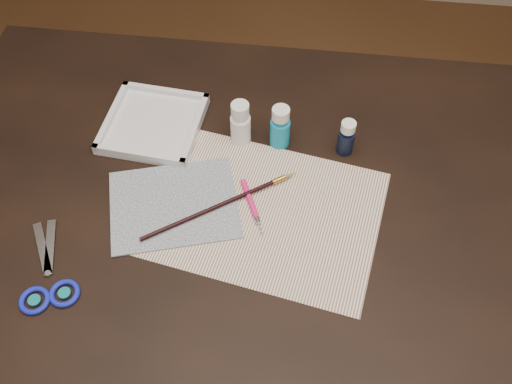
# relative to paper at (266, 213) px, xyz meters

# --- Properties ---
(ground) EXTENTS (3.50, 3.50, 0.02)m
(ground) POSITION_rel_paper_xyz_m (-0.02, 0.01, -0.76)
(ground) COLOR #422614
(ground) RESTS_ON ground
(table) EXTENTS (1.30, 0.90, 0.75)m
(table) POSITION_rel_paper_xyz_m (-0.02, 0.01, -0.38)
(table) COLOR black
(table) RESTS_ON ground
(paper) EXTENTS (0.45, 0.38, 0.00)m
(paper) POSITION_rel_paper_xyz_m (0.00, 0.00, 0.00)
(paper) COLOR white
(paper) RESTS_ON table
(canvas) EXTENTS (0.27, 0.24, 0.00)m
(canvas) POSITION_rel_paper_xyz_m (-0.17, -0.00, 0.00)
(canvas) COLOR #112137
(canvas) RESTS_ON paper
(paint_bottle_white) EXTENTS (0.04, 0.04, 0.10)m
(paint_bottle_white) POSITION_rel_paper_xyz_m (-0.07, 0.17, 0.05)
(paint_bottle_white) COLOR white
(paint_bottle_white) RESTS_ON table
(paint_bottle_cyan) EXTENTS (0.05, 0.05, 0.09)m
(paint_bottle_cyan) POSITION_rel_paper_xyz_m (0.01, 0.17, 0.05)
(paint_bottle_cyan) COLOR #138DB8
(paint_bottle_cyan) RESTS_ON table
(paint_bottle_navy) EXTENTS (0.04, 0.04, 0.08)m
(paint_bottle_navy) POSITION_rel_paper_xyz_m (0.14, 0.17, 0.04)
(paint_bottle_navy) COLOR black
(paint_bottle_navy) RESTS_ON table
(paintbrush) EXTENTS (0.27, 0.19, 0.01)m
(paintbrush) POSITION_rel_paper_xyz_m (-0.08, 0.00, 0.01)
(paintbrush) COLOR black
(paintbrush) RESTS_ON canvas
(craft_knife) EXTENTS (0.06, 0.12, 0.01)m
(craft_knife) POSITION_rel_paper_xyz_m (-0.03, 0.00, 0.01)
(craft_knife) COLOR #F41D70
(craft_knife) RESTS_ON paper
(scissors) EXTENTS (0.19, 0.22, 0.01)m
(scissors) POSITION_rel_paper_xyz_m (-0.37, -0.16, 0.00)
(scissors) COLOR silver
(scissors) RESTS_ON table
(palette_tray) EXTENTS (0.20, 0.20, 0.02)m
(palette_tray) POSITION_rel_paper_xyz_m (-0.25, 0.18, 0.01)
(palette_tray) COLOR silver
(palette_tray) RESTS_ON table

